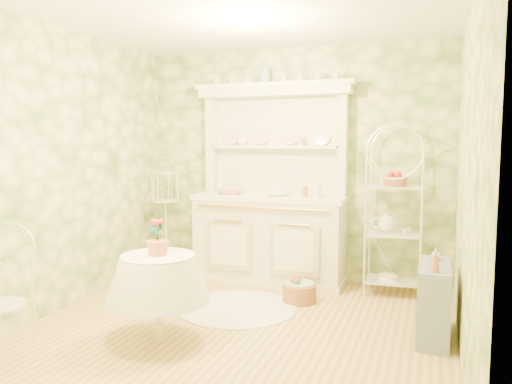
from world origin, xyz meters
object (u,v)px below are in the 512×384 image
(kitchen_dresser, at_px, (270,183))
(side_shelf, at_px, (433,302))
(bakers_rack, at_px, (395,208))
(round_table, at_px, (159,302))
(floor_basket, at_px, (299,292))
(birdcage_stand, at_px, (166,213))

(kitchen_dresser, relative_size, side_shelf, 3.24)
(kitchen_dresser, bearing_deg, bakers_rack, -0.99)
(kitchen_dresser, bearing_deg, round_table, -98.65)
(round_table, bearing_deg, floor_basket, 58.70)
(bakers_rack, height_order, birdcage_stand, bakers_rack)
(round_table, distance_m, birdcage_stand, 2.12)
(kitchen_dresser, distance_m, bakers_rack, 1.41)
(kitchen_dresser, distance_m, side_shelf, 2.29)
(bakers_rack, height_order, round_table, bakers_rack)
(round_table, relative_size, floor_basket, 2.13)
(side_shelf, bearing_deg, floor_basket, 157.12)
(kitchen_dresser, xyz_separation_m, side_shelf, (1.80, -1.13, -0.84))
(bakers_rack, relative_size, side_shelf, 2.63)
(side_shelf, bearing_deg, round_table, -159.09)
(floor_basket, bearing_deg, round_table, -121.30)
(bakers_rack, relative_size, floor_basket, 6.14)
(birdcage_stand, height_order, floor_basket, birdcage_stand)
(birdcage_stand, bearing_deg, round_table, -61.84)
(bakers_rack, distance_m, birdcage_stand, 2.68)
(bakers_rack, bearing_deg, floor_basket, -149.78)
(floor_basket, bearing_deg, side_shelf, -22.06)
(kitchen_dresser, height_order, birdcage_stand, kitchen_dresser)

